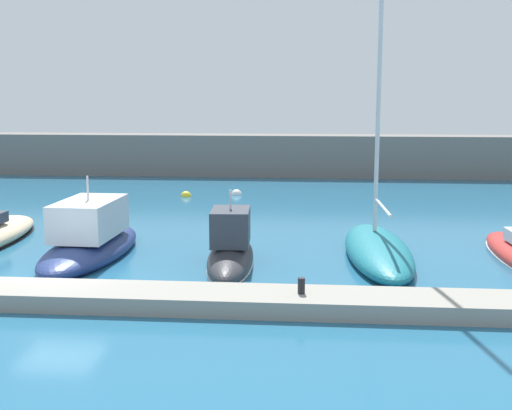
# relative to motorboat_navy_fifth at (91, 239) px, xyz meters

# --- Properties ---
(ground_plane) EXTENTS (123.19, 123.19, 0.00)m
(ground_plane) POSITION_rel_motorboat_navy_fifth_xyz_m (0.10, -3.53, -0.65)
(ground_plane) COLOR #236084
(dock_pier) EXTENTS (48.80, 1.81, 0.50)m
(dock_pier) POSITION_rel_motorboat_navy_fifth_xyz_m (0.10, -5.57, -0.40)
(dock_pier) COLOR gray
(dock_pier) RESTS_ON ground_plane
(breakwater_seawall) EXTENTS (110.87, 2.70, 2.98)m
(breakwater_seawall) POSITION_rel_motorboat_navy_fifth_xyz_m (0.10, 24.82, 0.84)
(breakwater_seawall) COLOR slate
(breakwater_seawall) RESTS_ON ground_plane
(motorboat_navy_fifth) EXTENTS (2.77, 7.62, 3.26)m
(motorboat_navy_fifth) POSITION_rel_motorboat_navy_fifth_xyz_m (0.00, 0.00, 0.00)
(motorboat_navy_fifth) COLOR navy
(motorboat_navy_fifth) RESTS_ON ground_plane
(motorboat_charcoal_sixth) EXTENTS (1.94, 6.14, 2.95)m
(motorboat_charcoal_sixth) POSITION_rel_motorboat_navy_fifth_xyz_m (5.27, -0.66, -0.19)
(motorboat_charcoal_sixth) COLOR #2D2D33
(motorboat_charcoal_sixth) RESTS_ON ground_plane
(sailboat_teal_seventh) EXTENTS (2.58, 8.47, 16.82)m
(sailboat_teal_seventh) POSITION_rel_motorboat_navy_fifth_xyz_m (10.50, 0.65, -0.22)
(sailboat_teal_seventh) COLOR #19707F
(sailboat_teal_seventh) RESTS_ON ground_plane
(mooring_buoy_yellow) EXTENTS (0.62, 0.62, 0.62)m
(mooring_buoy_yellow) POSITION_rel_motorboat_navy_fifth_xyz_m (0.72, 14.46, -0.65)
(mooring_buoy_yellow) COLOR yellow
(mooring_buoy_yellow) RESTS_ON ground_plane
(mooring_buoy_white) EXTENTS (0.64, 0.64, 0.64)m
(mooring_buoy_white) POSITION_rel_motorboat_navy_fifth_xyz_m (3.59, 15.36, -0.65)
(mooring_buoy_white) COLOR white
(mooring_buoy_white) RESTS_ON ground_plane
(dock_bollard) EXTENTS (0.20, 0.20, 0.44)m
(dock_bollard) POSITION_rel_motorboat_navy_fifth_xyz_m (7.85, -5.57, 0.07)
(dock_bollard) COLOR black
(dock_bollard) RESTS_ON dock_pier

